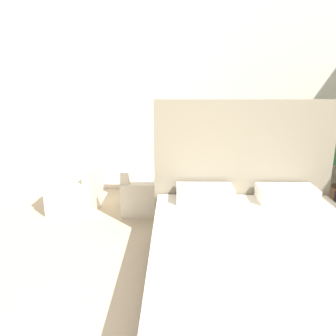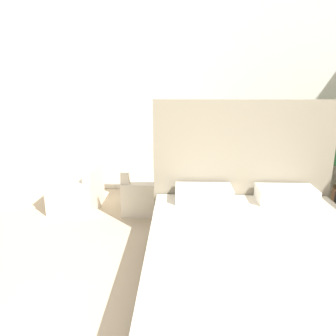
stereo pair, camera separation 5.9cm
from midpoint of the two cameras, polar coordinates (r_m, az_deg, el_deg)
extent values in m
cube|color=silver|center=(4.80, 1.29, 13.01)|extent=(10.00, 0.06, 2.90)
cube|color=#4C4238|center=(2.69, 15.81, -19.59)|extent=(1.72, 2.00, 0.26)
cube|color=beige|center=(2.56, 16.24, -14.80)|extent=(1.69, 1.96, 0.26)
cube|color=gray|center=(3.35, 12.25, -0.94)|extent=(1.75, 0.06, 1.46)
cube|color=white|center=(3.14, 5.87, -4.44)|extent=(0.53, 0.29, 0.14)
cube|color=white|center=(3.30, 19.44, -4.30)|extent=(0.53, 0.29, 0.14)
cube|color=beige|center=(4.44, -16.21, -4.20)|extent=(0.60, 0.64, 0.42)
cube|color=beige|center=(4.58, -15.47, 1.83)|extent=(0.58, 0.08, 0.40)
cube|color=beige|center=(4.44, -19.40, -0.66)|extent=(0.12, 0.57, 0.14)
cube|color=beige|center=(4.28, -13.46, -0.77)|extent=(0.12, 0.57, 0.14)
cube|color=beige|center=(4.26, -4.15, -4.44)|extent=(0.58, 0.63, 0.42)
cube|color=beige|center=(4.41, -3.89, 1.84)|extent=(0.58, 0.06, 0.40)
cube|color=beige|center=(4.20, -7.46, -0.78)|extent=(0.10, 0.57, 0.14)
cube|color=beige|center=(4.15, -0.94, -0.83)|extent=(0.10, 0.57, 0.14)
camera|label=1|loc=(0.03, -90.46, -0.13)|focal=35.00mm
camera|label=2|loc=(0.03, 89.54, 0.13)|focal=35.00mm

